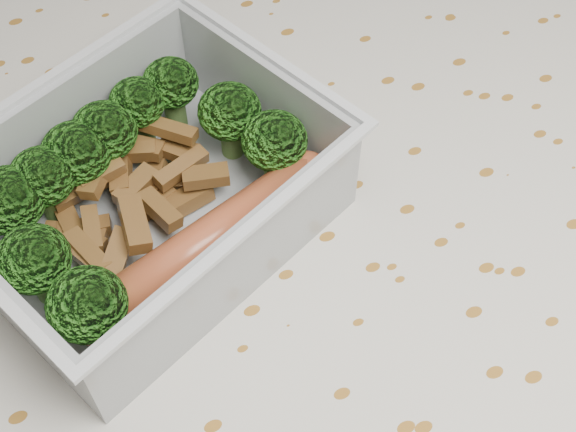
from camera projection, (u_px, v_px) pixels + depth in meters
name	position (u px, v px, depth m)	size (l,w,h in m)	color
dining_table	(281.00, 322.00, 0.53)	(1.40, 0.90, 0.75)	brown
tablecloth	(280.00, 284.00, 0.49)	(1.46, 0.96, 0.19)	silver
lunch_container	(149.00, 203.00, 0.45)	(0.24, 0.22, 0.07)	silver
broccoli_florets	(115.00, 172.00, 0.44)	(0.19, 0.16, 0.05)	#608C3F
meat_pile	(128.00, 198.00, 0.46)	(0.11, 0.10, 0.03)	brown
sausage	(208.00, 242.00, 0.43)	(0.16, 0.07, 0.03)	#AF4E2C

